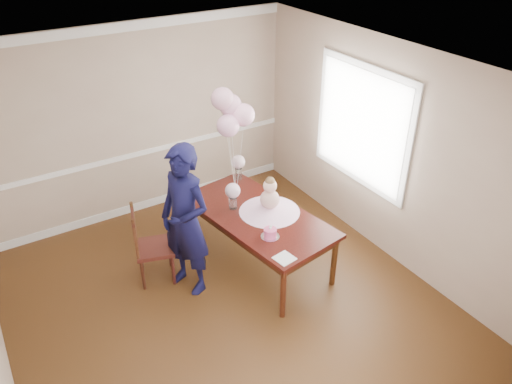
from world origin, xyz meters
name	(u,v)px	position (x,y,z in m)	size (l,w,h in m)	color
floor	(229,308)	(0.00, 0.00, 0.00)	(4.50, 5.00, 0.00)	#371F0D
ceiling	(220,76)	(0.00, 0.00, 2.70)	(4.50, 5.00, 0.02)	white
wall_back	(137,123)	(0.00, 2.50, 1.35)	(4.50, 0.02, 2.70)	tan
wall_right	(390,155)	(2.25, 0.00, 1.35)	(0.02, 5.00, 2.70)	tan
chair_rail_trim	(141,153)	(0.00, 2.49, 0.90)	(4.50, 0.02, 0.07)	white
crown_molding	(124,27)	(0.00, 2.49, 2.63)	(4.50, 0.02, 0.12)	white
baseboard_trim	(148,204)	(0.00, 2.49, 0.06)	(4.50, 0.02, 0.12)	silver
window_frame	(362,125)	(2.23, 0.50, 1.55)	(0.02, 1.66, 1.56)	silver
window_blinds	(361,126)	(2.21, 0.50, 1.55)	(0.01, 1.50, 1.40)	white
dining_table_top	(258,216)	(0.72, 0.53, 0.71)	(0.97, 1.95, 0.05)	black
table_apron	(258,221)	(0.72, 0.53, 0.63)	(0.88, 1.85, 0.10)	black
table_leg_fl	(283,293)	(0.45, -0.42, 0.34)	(0.07, 0.07, 0.68)	black
table_leg_fr	(334,261)	(1.26, -0.29, 0.34)	(0.07, 0.07, 0.68)	black
table_leg_bl	(190,221)	(0.18, 1.35, 0.34)	(0.07, 0.07, 0.68)	black
table_leg_br	(238,200)	(0.98, 1.48, 0.34)	(0.07, 0.07, 0.68)	black
baby_skirt	(270,208)	(0.87, 0.51, 0.78)	(0.74, 0.74, 0.10)	#F3B3DC
baby_torso	(270,199)	(0.87, 0.51, 0.91)	(0.23, 0.23, 0.23)	pink
baby_head	(270,186)	(0.87, 0.51, 1.09)	(0.17, 0.17, 0.17)	beige
baby_hair	(270,181)	(0.87, 0.51, 1.15)	(0.12, 0.12, 0.12)	brown
cake_platter	(270,236)	(0.59, 0.07, 0.73)	(0.21, 0.21, 0.01)	silver
birthday_cake	(270,233)	(0.59, 0.07, 0.79)	(0.15, 0.15, 0.10)	#D5437E
cake_flower_a	(270,228)	(0.59, 0.07, 0.85)	(0.03, 0.03, 0.03)	white
cake_flower_b	(271,226)	(0.62, 0.09, 0.85)	(0.03, 0.03, 0.03)	white
rose_vase_near	(233,203)	(0.53, 0.80, 0.81)	(0.10, 0.10, 0.16)	white
roses_near	(233,191)	(0.53, 0.80, 0.98)	(0.19, 0.19, 0.19)	beige
rose_vase_far	(238,173)	(0.96, 1.41, 0.81)	(0.10, 0.10, 0.16)	white
roses_far	(238,162)	(0.96, 1.41, 0.98)	(0.19, 0.19, 0.19)	beige
napkin	(284,258)	(0.51, -0.34, 0.74)	(0.19, 0.19, 0.01)	white
balloon_weight	(236,193)	(0.73, 1.08, 0.74)	(0.04, 0.04, 0.02)	silver
balloon_a	(228,126)	(0.64, 1.06, 1.70)	(0.27, 0.27, 0.27)	#ECA7C9
balloon_b	(243,115)	(0.84, 1.04, 1.80)	(0.27, 0.27, 0.27)	#FFB4D2
balloon_c	(230,105)	(0.74, 1.17, 1.90)	(0.27, 0.27, 0.27)	#E5A2BF
balloon_d	(222,99)	(0.64, 1.18, 2.00)	(0.27, 0.27, 0.27)	#DC9CB2
balloon_ribbon_a	(232,166)	(0.68, 1.07, 1.15)	(0.00, 0.00, 0.82)	white
balloon_ribbon_b	(240,161)	(0.78, 1.06, 1.20)	(0.00, 0.00, 0.92)	white
balloon_ribbon_c	(234,156)	(0.73, 1.13, 1.25)	(0.00, 0.00, 1.01)	white
balloon_ribbon_d	(230,154)	(0.68, 1.13, 1.30)	(0.00, 0.00, 1.11)	white
dining_chair_seat	(155,248)	(-0.47, 0.93, 0.44)	(0.43, 0.43, 0.05)	#3B1410
chair_leg_fl	(143,275)	(-0.69, 0.81, 0.21)	(0.04, 0.04, 0.42)	#33160D
chair_leg_fr	(173,270)	(-0.35, 0.71, 0.21)	(0.04, 0.04, 0.42)	#34110E
chair_leg_bl	(141,257)	(-0.59, 1.15, 0.21)	(0.04, 0.04, 0.42)	#35190E
chair_leg_br	(170,252)	(-0.25, 1.04, 0.21)	(0.04, 0.04, 0.42)	#34130E
chair_back_post_l	(136,240)	(-0.71, 0.81, 0.73)	(0.04, 0.04, 0.55)	#3B1C10
chair_back_post_r	(134,222)	(-0.61, 1.15, 0.73)	(0.04, 0.04, 0.55)	#39210F
chair_slat_low	(136,239)	(-0.66, 0.98, 0.61)	(0.03, 0.39, 0.05)	#331A0E
chair_slat_mid	(134,228)	(-0.66, 0.98, 0.77)	(0.03, 0.39, 0.05)	#3C1C10
chair_slat_top	(133,216)	(-0.66, 0.98, 0.93)	(0.03, 0.39, 0.05)	black
woman	(185,221)	(-0.19, 0.59, 0.92)	(0.67, 0.45, 1.84)	black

